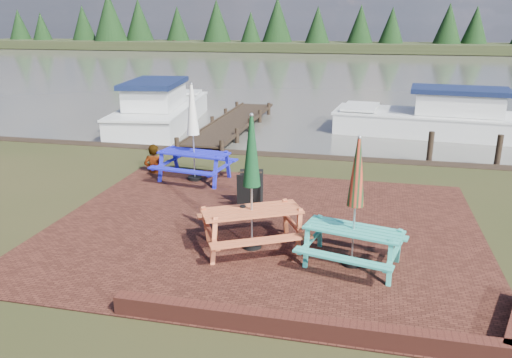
{
  "coord_description": "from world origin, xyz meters",
  "views": [
    {
      "loc": [
        2.01,
        -8.59,
        4.24
      ],
      "look_at": [
        -0.22,
        1.27,
        1.0
      ],
      "focal_mm": 35.0,
      "sensor_mm": 36.0,
      "label": 1
    }
  ],
  "objects": [
    {
      "name": "person",
      "position": [
        -3.9,
        4.22,
        0.84
      ],
      "size": [
        0.65,
        0.45,
        1.68
      ],
      "primitive_type": "imported",
      "rotation": [
        0.0,
        0.0,
        3.23
      ],
      "color": "gray",
      "rests_on": "ground"
    },
    {
      "name": "far_treeline",
      "position": [
        0.0,
        66.0,
        3.28
      ],
      "size": [
        120.0,
        10.0,
        8.1
      ],
      "color": "black",
      "rests_on": "ground"
    },
    {
      "name": "paving",
      "position": [
        0.0,
        1.0,
        0.01
      ],
      "size": [
        9.0,
        7.5,
        0.02
      ],
      "primitive_type": "cube",
      "color": "#321610",
      "rests_on": "ground"
    },
    {
      "name": "boat_near",
      "position": [
        4.72,
        12.21,
        0.42
      ],
      "size": [
        7.94,
        3.44,
        2.08
      ],
      "rotation": [
        0.0,
        0.0,
        1.47
      ],
      "color": "beige",
      "rests_on": "ground"
    },
    {
      "name": "ground",
      "position": [
        0.0,
        0.0,
        0.0
      ],
      "size": [
        120.0,
        120.0,
        0.0
      ],
      "primitive_type": "plane",
      "color": "black",
      "rests_on": "ground"
    },
    {
      "name": "chalkboard",
      "position": [
        -0.55,
        2.11,
        0.46
      ],
      "size": [
        0.58,
        0.62,
        0.88
      ],
      "rotation": [
        0.0,
        0.0,
        0.2
      ],
      "color": "black",
      "rests_on": "ground"
    },
    {
      "name": "jetty",
      "position": [
        -3.5,
        11.28,
        0.11
      ],
      "size": [
        1.76,
        9.08,
        1.0
      ],
      "color": "black",
      "rests_on": "ground"
    },
    {
      "name": "picnic_table_blue",
      "position": [
        -2.53,
        3.83,
        0.93
      ],
      "size": [
        2.13,
        1.95,
        2.64
      ],
      "rotation": [
        0.0,
        0.0,
        -0.15
      ],
      "color": "#191ABD",
      "rests_on": "ground"
    },
    {
      "name": "water",
      "position": [
        0.0,
        37.0,
        0.0
      ],
      "size": [
        120.0,
        60.0,
        0.02
      ],
      "primitive_type": "cube",
      "color": "#46433C",
      "rests_on": "ground"
    },
    {
      "name": "picnic_table_teal",
      "position": [
        1.9,
        -0.3,
        0.83
      ],
      "size": [
        2.01,
        1.87,
        2.37
      ],
      "rotation": [
        0.0,
        0.0,
        -0.24
      ],
      "color": "teal",
      "rests_on": "ground"
    },
    {
      "name": "brick_wall",
      "position": [
        2.15,
        -2.42,
        0.15
      ],
      "size": [
        6.21,
        1.79,
        0.3
      ],
      "color": "#4C1E16",
      "rests_on": "ground"
    },
    {
      "name": "picnic_table_red",
      "position": [
        -0.02,
        0.0,
        0.92
      ],
      "size": [
        2.44,
        2.36,
        2.61
      ],
      "rotation": [
        0.0,
        0.0,
        0.48
      ],
      "color": "#C95C33",
      "rests_on": "ground"
    },
    {
      "name": "boat_jetty",
      "position": [
        -6.72,
        11.34,
        0.47
      ],
      "size": [
        3.73,
        8.05,
        2.25
      ],
      "rotation": [
        0.0,
        0.0,
        0.14
      ],
      "color": "beige",
      "rests_on": "ground"
    }
  ]
}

